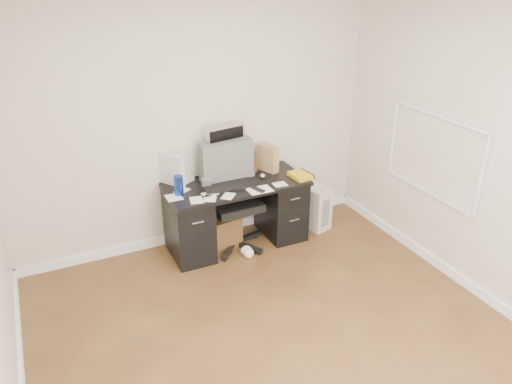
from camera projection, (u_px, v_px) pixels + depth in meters
ground at (283, 344)px, 4.17m from camera, size 4.00×4.00×0.00m
room_shell at (291, 157)px, 3.49m from camera, size 4.02×4.02×2.71m
desk at (237, 212)px, 5.46m from camera, size 1.50×0.70×0.75m
loose_papers at (220, 188)px, 5.19m from camera, size 1.10×0.60×0.00m
lcd_monitor at (226, 151)px, 5.34m from camera, size 0.50×0.34×0.59m
keyboard at (226, 188)px, 5.16m from camera, size 0.45×0.19×0.02m
computer_mouse at (262, 176)px, 5.39m from camera, size 0.07×0.07×0.06m
travel_mug at (179, 185)px, 4.99m from camera, size 0.11×0.11×0.21m
white_binder at (172, 170)px, 5.20m from camera, size 0.27×0.32×0.34m
magazine_file at (268, 158)px, 5.55m from camera, size 0.21×0.28×0.29m
pen_cup at (253, 161)px, 5.54m from camera, size 0.12×0.12×0.24m
yellow_book at (301, 175)px, 5.43m from camera, size 0.22×0.27×0.04m
paper_remote at (260, 189)px, 5.13m from camera, size 0.25×0.20×0.02m
office_chair at (234, 198)px, 5.34m from camera, size 0.68×0.68×1.17m
pc_tower at (310, 205)px, 5.93m from camera, size 0.33×0.55×0.51m
shopping_bag at (290, 208)px, 5.97m from camera, size 0.32×0.25×0.40m
wicker_basket at (220, 230)px, 5.52m from camera, size 0.42×0.42×0.37m
desk_printer at (283, 217)px, 5.96m from camera, size 0.45×0.41×0.22m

